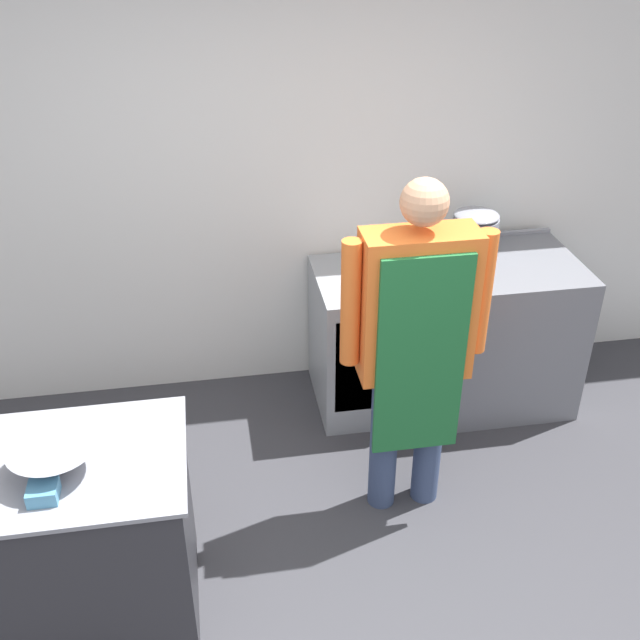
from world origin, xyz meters
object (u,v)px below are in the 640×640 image
Objects in this scene: stove at (500,329)px; mixing_bowl at (54,459)px; stock_pot at (475,231)px; person_cook at (415,335)px; plastic_tub at (43,492)px; fridge_unit at (370,340)px.

mixing_bowl is at bearing -150.79° from stove.
stove is 3.54× the size of stock_pot.
plastic_tub is at bearing -158.25° from person_cook.
plastic_tub reaches higher than fridge_unit.
plastic_tub is at bearing -148.46° from stove.
plastic_tub is 0.41× the size of stock_pot.
fridge_unit is at bearing -173.52° from stock_pot.
fridge_unit is 1.08m from person_cook.
stove is 2.75m from mixing_bowl.
stock_pot is at bearing 144.02° from stove.
fridge_unit is 7.88× the size of plastic_tub.
person_cook is at bearing -123.04° from stock_pot.
plastic_tub is at bearing -136.20° from fridge_unit.
stove is 8.64× the size of plastic_tub.
fridge_unit is 2.15m from mixing_bowl.
stove is 0.53× the size of person_cook.
person_cook is (-0.01, -0.90, 0.59)m from fridge_unit.
stove is 0.80m from fridge_unit.
mixing_bowl is at bearing -146.36° from stock_pot.
person_cook is (-0.81, -0.84, 0.56)m from stove.
person_cook is 16.30× the size of plastic_tub.
mixing_bowl reaches higher than stove.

